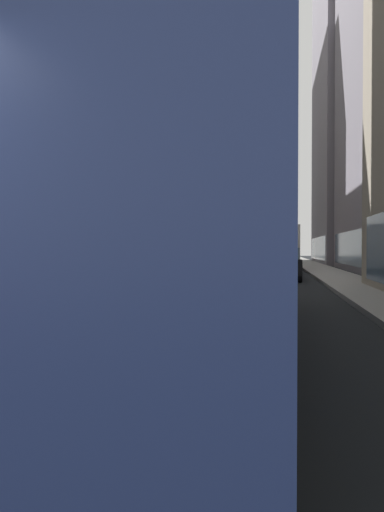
{
  "coord_description": "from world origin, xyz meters",
  "views": [
    {
      "loc": [
        2.4,
        -2.02,
        1.58
      ],
      "look_at": [
        0.48,
        8.03,
        1.4
      ],
      "focal_mm": 30.24,
      "sensor_mm": 36.0,
      "label": 1
    }
  ],
  "objects": [
    {
      "name": "sidewalk_right",
      "position": [
        5.7,
        35.0,
        0.07
      ],
      "size": [
        2.4,
        110.0,
        0.15
      ],
      "primitive_type": "cube",
      "color": "gray",
      "rests_on": "ground"
    },
    {
      "name": "car_silver_sedan",
      "position": [
        2.8,
        41.65,
        0.82
      ],
      "size": [
        1.93,
        4.22,
        1.62
      ],
      "color": "#B7BABF",
      "rests_on": "ground"
    },
    {
      "name": "car_blue_hatchback",
      "position": [
        -2.8,
        13.49,
        0.82
      ],
      "size": [
        1.75,
        4.77,
        1.62
      ],
      "color": "#4C6BB7",
      "rests_on": "ground"
    },
    {
      "name": "transit_bus",
      "position": [
        1.2,
        5.25,
        1.78
      ],
      "size": [
        2.78,
        11.53,
        3.05
      ],
      "color": "#33478C",
      "rests_on": "ground"
    },
    {
      "name": "building_left_mid",
      "position": [
        -11.9,
        30.51,
        9.61
      ],
      "size": [
        9.72,
        17.01,
        19.24
      ],
      "color": "#B2A893",
      "rests_on": "ground"
    },
    {
      "name": "building_left_far",
      "position": [
        -11.9,
        50.38,
        17.09
      ],
      "size": [
        11.03,
        18.59,
        34.2
      ],
      "color": "gray",
      "rests_on": "ground"
    },
    {
      "name": "sidewalk_left",
      "position": [
        -5.7,
        35.0,
        0.07
      ],
      "size": [
        2.4,
        110.0,
        0.15
      ],
      "primitive_type": "cube",
      "color": "gray",
      "rests_on": "ground"
    },
    {
      "name": "car_yellow_taxi",
      "position": [
        -2.8,
        42.14,
        0.82
      ],
      "size": [
        1.82,
        4.12,
        1.62
      ],
      "color": "yellow",
      "rests_on": "ground"
    },
    {
      "name": "ground_plane",
      "position": [
        0.0,
        35.0,
        0.0
      ],
      "size": [
        120.0,
        120.0,
        0.0
      ],
      "primitive_type": "plane",
      "color": "black"
    },
    {
      "name": "building_right_far",
      "position": [
        11.9,
        46.4,
        17.76
      ],
      "size": [
        9.74,
        16.33,
        35.53
      ],
      "color": "slate",
      "rests_on": "ground"
    },
    {
      "name": "car_grey_wagon",
      "position": [
        -1.2,
        26.35,
        0.82
      ],
      "size": [
        1.82,
        4.3,
        1.62
      ],
      "color": "slate",
      "rests_on": "ground"
    },
    {
      "name": "car_black_suv",
      "position": [
        2.8,
        20.37,
        0.82
      ],
      "size": [
        1.74,
        4.64,
        1.62
      ],
      "color": "black",
      "rests_on": "ground"
    },
    {
      "name": "box_truck",
      "position": [
        2.8,
        28.33,
        1.67
      ],
      "size": [
        2.3,
        7.5,
        3.05
      ],
      "color": "#A51919",
      "rests_on": "ground"
    }
  ]
}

